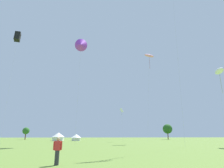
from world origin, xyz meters
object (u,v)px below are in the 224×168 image
object	(u,v)px
kite_purple_delta	(81,45)
tree_distant_right	(26,131)
kite_black_box	(17,37)
kite_white_parafoil	(219,71)
person_spectator	(57,151)
festival_tent_center	(58,136)
kite_white_box	(122,110)
kite_pink_parafoil	(149,56)
tree_distant_left	(167,129)
festival_tent_left	(76,137)

from	to	relation	value
kite_purple_delta	tree_distant_right	xyz separation A→B (m)	(-27.42, 55.12, -18.23)
kite_black_box	kite_white_parafoil	bearing A→B (deg)	-17.22
person_spectator	festival_tent_center	xyz separation A→B (m)	(-9.70, 61.30, 0.79)
kite_purple_delta	kite_white_box	bearing A→B (deg)	57.93
person_spectator	tree_distant_right	world-z (taller)	tree_distant_right
kite_white_parafoil	kite_black_box	size ratio (longest dim) A/B	0.52
kite_pink_parafoil	tree_distant_right	distance (m)	68.48
kite_black_box	kite_white_box	bearing A→B (deg)	22.56
kite_white_parafoil	kite_pink_parafoil	bearing A→B (deg)	119.88
kite_pink_parafoil	tree_distant_left	distance (m)	52.65
tree_distant_left	person_spectator	bearing A→B (deg)	-116.66
festival_tent_center	tree_distant_right	size ratio (longest dim) A/B	0.81
kite_white_box	kite_black_box	distance (m)	37.04
festival_tent_left	tree_distant_right	size ratio (longest dim) A/B	0.66
kite_white_box	person_spectator	size ratio (longest dim) A/B	6.08
kite_white_parafoil	tree_distant_right	size ratio (longest dim) A/B	2.70
person_spectator	festival_tent_center	size ratio (longest dim) A/B	0.38
festival_tent_left	kite_purple_delta	bearing A→B (deg)	-85.87
kite_white_parafoil	kite_purple_delta	size ratio (longest dim) A/B	0.63
festival_tent_left	kite_white_box	bearing A→B (deg)	-42.75
kite_purple_delta	tree_distant_right	distance (m)	64.20
kite_white_box	tree_distant_left	distance (m)	43.99
kite_black_box	festival_tent_center	world-z (taller)	kite_black_box
kite_white_parafoil	person_spectator	distance (m)	37.29
kite_white_parafoil	festival_tent_center	world-z (taller)	kite_white_parafoil
kite_purple_delta	tree_distant_left	bearing A→B (deg)	52.33
kite_pink_parafoil	kite_white_box	size ratio (longest dim) A/B	2.38
tree_distant_right	festival_tent_center	bearing A→B (deg)	-48.93
kite_white_parafoil	kite_white_box	distance (m)	31.51
festival_tent_left	tree_distant_left	size ratio (longest dim) A/B	0.50
festival_tent_center	tree_distant_right	world-z (taller)	tree_distant_right
kite_black_box	person_spectator	bearing A→B (deg)	-62.56
festival_tent_left	tree_distant_left	world-z (taller)	tree_distant_left
kite_white_box	festival_tent_left	size ratio (longest dim) A/B	2.85
festival_tent_left	kite_white_parafoil	bearing A→B (deg)	-52.66
kite_white_box	kite_black_box	world-z (taller)	kite_black_box
kite_purple_delta	festival_tent_center	world-z (taller)	kite_purple_delta
festival_tent_left	tree_distant_right	distance (m)	32.80
kite_white_parafoil	tree_distant_left	xyz separation A→B (m)	(12.56, 59.90, -9.43)
tree_distant_left	festival_tent_center	bearing A→B (deg)	-159.00
tree_distant_right	festival_tent_left	bearing A→B (deg)	-40.23
person_spectator	tree_distant_right	bearing A→B (deg)	108.82
festival_tent_center	kite_pink_parafoil	bearing A→B (deg)	-40.93
festival_tent_left	person_spectator	bearing A→B (deg)	-87.07
kite_pink_parafoil	festival_tent_center	xyz separation A→B (m)	(-28.33, 24.56, -22.86)
kite_white_box	festival_tent_center	world-z (taller)	kite_white_box
kite_white_box	tree_distant_right	bearing A→B (deg)	138.80
kite_white_box	kite_purple_delta	xyz separation A→B (m)	(-12.59, -20.09, 12.45)
kite_pink_parafoil	kite_purple_delta	xyz separation A→B (m)	(-19.31, -9.44, -2.28)
kite_white_parafoil	tree_distant_left	world-z (taller)	kite_white_parafoil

